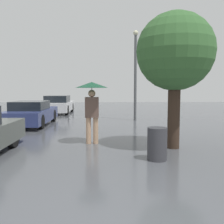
# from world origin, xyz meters

# --- Properties ---
(pedestrian) EXTENTS (0.98, 0.98, 1.87)m
(pedestrian) POSITION_xyz_m (-0.31, 4.83, 1.44)
(pedestrian) COLOR tan
(pedestrian) RESTS_ON ground_plane
(parked_car_middle) EXTENTS (1.67, 4.05, 1.12)m
(parked_car_middle) POSITION_xyz_m (-3.32, 8.97, 0.53)
(parked_car_middle) COLOR navy
(parked_car_middle) RESTS_ON ground_plane
(parked_car_farthest) EXTENTS (1.76, 4.14, 1.23)m
(parked_car_farthest) POSITION_xyz_m (-3.16, 14.82, 0.58)
(parked_car_farthest) COLOR silver
(parked_car_farthest) RESTS_ON ground_plane
(tree) EXTENTS (2.13, 2.13, 3.75)m
(tree) POSITION_xyz_m (2.01, 4.19, 2.64)
(tree) COLOR #38281E
(tree) RESTS_ON ground_plane
(street_lamp) EXTENTS (0.26, 0.26, 4.71)m
(street_lamp) POSITION_xyz_m (1.71, 10.54, 2.64)
(street_lamp) COLOR #515456
(street_lamp) RESTS_ON ground_plane
(trash_bin) EXTENTS (0.46, 0.46, 0.77)m
(trash_bin) POSITION_xyz_m (1.30, 3.01, 0.38)
(trash_bin) COLOR #38383D
(trash_bin) RESTS_ON ground_plane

